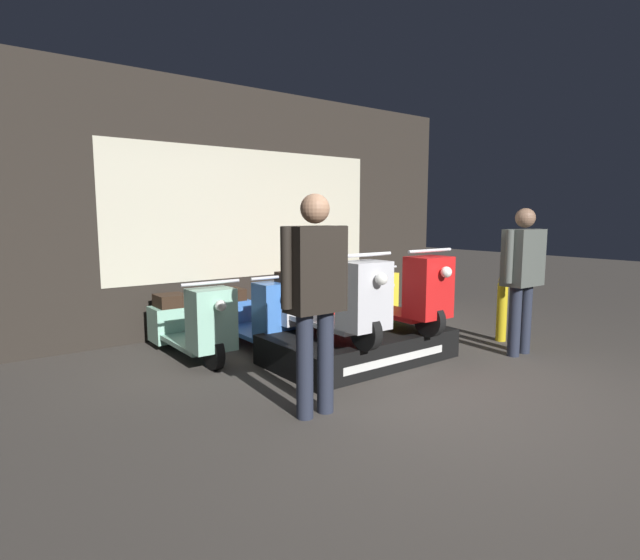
{
  "coord_description": "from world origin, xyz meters",
  "views": [
    {
      "loc": [
        -3.33,
        -2.64,
        1.54
      ],
      "look_at": [
        0.04,
        1.85,
        0.8
      ],
      "focal_mm": 28.0,
      "sensor_mm": 36.0,
      "label": 1
    }
  ],
  "objects_px": {
    "person_left_browsing": "(315,287)",
    "street_bollard": "(502,309)",
    "scooter_backrow_1": "(251,315)",
    "scooter_display_right": "(389,294)",
    "person_right_browsing": "(523,269)",
    "scooter_backrow_3": "(349,302)",
    "scooter_display_left": "(327,302)",
    "scooter_backrow_0": "(190,324)",
    "scooter_backrow_2": "(304,308)"
  },
  "relations": [
    {
      "from": "person_right_browsing",
      "to": "person_left_browsing",
      "type": "bearing_deg",
      "value": -180.0
    },
    {
      "from": "scooter_display_left",
      "to": "person_right_browsing",
      "type": "distance_m",
      "value": 2.2
    },
    {
      "from": "scooter_backrow_2",
      "to": "person_right_browsing",
      "type": "relative_size",
      "value": 0.99
    },
    {
      "from": "scooter_backrow_2",
      "to": "scooter_backrow_3",
      "type": "xyz_separation_m",
      "value": [
        0.75,
        0.0,
        0.0
      ]
    },
    {
      "from": "scooter_backrow_2",
      "to": "person_left_browsing",
      "type": "height_order",
      "value": "person_left_browsing"
    },
    {
      "from": "scooter_backrow_0",
      "to": "person_left_browsing",
      "type": "height_order",
      "value": "person_left_browsing"
    },
    {
      "from": "scooter_display_left",
      "to": "scooter_backrow_1",
      "type": "distance_m",
      "value": 1.26
    },
    {
      "from": "scooter_backrow_3",
      "to": "street_bollard",
      "type": "relative_size",
      "value": 1.98
    },
    {
      "from": "scooter_backrow_1",
      "to": "person_right_browsing",
      "type": "relative_size",
      "value": 0.99
    },
    {
      "from": "scooter_backrow_2",
      "to": "street_bollard",
      "type": "relative_size",
      "value": 1.98
    },
    {
      "from": "scooter_display_right",
      "to": "person_right_browsing",
      "type": "height_order",
      "value": "person_right_browsing"
    },
    {
      "from": "person_left_browsing",
      "to": "person_right_browsing",
      "type": "xyz_separation_m",
      "value": [
        2.8,
        0.0,
        -0.05
      ]
    },
    {
      "from": "scooter_backrow_0",
      "to": "scooter_backrow_1",
      "type": "relative_size",
      "value": 1.0
    },
    {
      "from": "scooter_display_right",
      "to": "scooter_backrow_1",
      "type": "height_order",
      "value": "scooter_display_right"
    },
    {
      "from": "scooter_backrow_2",
      "to": "street_bollard",
      "type": "height_order",
      "value": "scooter_backrow_2"
    },
    {
      "from": "scooter_backrow_2",
      "to": "street_bollard",
      "type": "xyz_separation_m",
      "value": [
        1.81,
        -1.63,
        0.04
      ]
    },
    {
      "from": "scooter_backrow_0",
      "to": "scooter_backrow_1",
      "type": "bearing_deg",
      "value": 0.0
    },
    {
      "from": "scooter_backrow_2",
      "to": "person_left_browsing",
      "type": "xyz_separation_m",
      "value": [
        -1.37,
        -2.1,
        0.64
      ]
    },
    {
      "from": "person_right_browsing",
      "to": "street_bollard",
      "type": "height_order",
      "value": "person_right_browsing"
    },
    {
      "from": "scooter_backrow_2",
      "to": "scooter_backrow_3",
      "type": "bearing_deg",
      "value": 0.0
    },
    {
      "from": "scooter_backrow_1",
      "to": "scooter_display_left",
      "type": "bearing_deg",
      "value": -81.07
    },
    {
      "from": "scooter_backrow_2",
      "to": "street_bollard",
      "type": "distance_m",
      "value": 2.43
    },
    {
      "from": "scooter_backrow_0",
      "to": "scooter_backrow_2",
      "type": "bearing_deg",
      "value": 0.0
    },
    {
      "from": "person_left_browsing",
      "to": "scooter_display_right",
      "type": "bearing_deg",
      "value": 28.11
    },
    {
      "from": "scooter_backrow_1",
      "to": "scooter_backrow_2",
      "type": "distance_m",
      "value": 0.75
    },
    {
      "from": "scooter_backrow_1",
      "to": "street_bollard",
      "type": "xyz_separation_m",
      "value": [
        2.56,
        -1.63,
        0.04
      ]
    },
    {
      "from": "scooter_backrow_2",
      "to": "scooter_display_right",
      "type": "bearing_deg",
      "value": -75.89
    },
    {
      "from": "scooter_display_left",
      "to": "scooter_backrow_3",
      "type": "relative_size",
      "value": 1.0
    },
    {
      "from": "person_left_browsing",
      "to": "street_bollard",
      "type": "distance_m",
      "value": 3.26
    },
    {
      "from": "scooter_backrow_3",
      "to": "street_bollard",
      "type": "distance_m",
      "value": 1.94
    },
    {
      "from": "scooter_display_left",
      "to": "person_right_browsing",
      "type": "xyz_separation_m",
      "value": [
        2.0,
        -0.89,
        0.28
      ]
    },
    {
      "from": "scooter_backrow_0",
      "to": "person_left_browsing",
      "type": "bearing_deg",
      "value": -86.22
    },
    {
      "from": "scooter_backrow_3",
      "to": "person_left_browsing",
      "type": "xyz_separation_m",
      "value": [
        -2.12,
        -2.1,
        0.64
      ]
    },
    {
      "from": "scooter_backrow_2",
      "to": "person_right_browsing",
      "type": "bearing_deg",
      "value": -55.71
    },
    {
      "from": "person_left_browsing",
      "to": "street_bollard",
      "type": "xyz_separation_m",
      "value": [
        3.17,
        0.47,
        -0.6
      ]
    },
    {
      "from": "scooter_display_left",
      "to": "scooter_backrow_0",
      "type": "bearing_deg",
      "value": 127.98
    },
    {
      "from": "scooter_backrow_1",
      "to": "scooter_backrow_3",
      "type": "xyz_separation_m",
      "value": [
        1.51,
        0.0,
        0.0
      ]
    },
    {
      "from": "scooter_backrow_2",
      "to": "scooter_backrow_0",
      "type": "bearing_deg",
      "value": 180.0
    },
    {
      "from": "scooter_backrow_0",
      "to": "person_right_browsing",
      "type": "xyz_separation_m",
      "value": [
        2.94,
        -2.1,
        0.59
      ]
    },
    {
      "from": "scooter_display_left",
      "to": "scooter_backrow_1",
      "type": "height_order",
      "value": "scooter_display_left"
    },
    {
      "from": "scooter_backrow_1",
      "to": "person_right_browsing",
      "type": "xyz_separation_m",
      "value": [
        2.18,
        -2.1,
        0.59
      ]
    },
    {
      "from": "scooter_display_right",
      "to": "scooter_backrow_0",
      "type": "xyz_separation_m",
      "value": [
        -1.81,
        1.21,
        -0.31
      ]
    },
    {
      "from": "scooter_display_left",
      "to": "scooter_backrow_0",
      "type": "xyz_separation_m",
      "value": [
        -0.94,
        1.21,
        -0.31
      ]
    },
    {
      "from": "scooter_display_left",
      "to": "scooter_display_right",
      "type": "xyz_separation_m",
      "value": [
        0.87,
        0.0,
        0.0
      ]
    },
    {
      "from": "person_left_browsing",
      "to": "street_bollard",
      "type": "height_order",
      "value": "person_left_browsing"
    },
    {
      "from": "scooter_display_right",
      "to": "person_left_browsing",
      "type": "height_order",
      "value": "person_left_browsing"
    },
    {
      "from": "scooter_display_left",
      "to": "scooter_display_right",
      "type": "height_order",
      "value": "same"
    },
    {
      "from": "person_right_browsing",
      "to": "scooter_display_right",
      "type": "bearing_deg",
      "value": 141.67
    },
    {
      "from": "scooter_display_right",
      "to": "scooter_backrow_0",
      "type": "bearing_deg",
      "value": 146.28
    },
    {
      "from": "person_right_browsing",
      "to": "street_bollard",
      "type": "relative_size",
      "value": 1.99
    }
  ]
}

